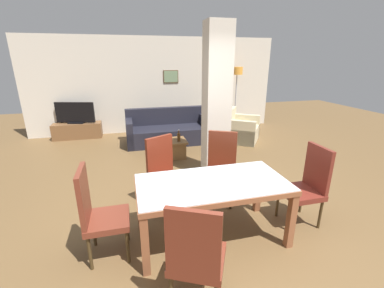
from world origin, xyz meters
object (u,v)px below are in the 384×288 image
object	(u,v)px
dining_table	(212,193)
tv_screen	(75,113)
dining_chair_head_left	(98,211)
dining_chair_far_right	(221,165)
dining_chair_head_right	(308,183)
bottle	(179,137)
coffee_table	(171,149)
floor_lamp	(237,77)
armchair	(239,130)
sofa	(168,131)
dining_chair_near_left	(196,254)
tv_stand	(78,131)

from	to	relation	value
dining_table	tv_screen	bearing A→B (deg)	114.92
dining_chair_head_left	tv_screen	xyz separation A→B (m)	(-0.98, 4.87, 0.13)
dining_chair_head_left	dining_chair_far_right	bearing A→B (deg)	116.60
dining_chair_head_right	bottle	size ratio (longest dim) A/B	4.15
dining_table	dining_chair_far_right	world-z (taller)	dining_chair_far_right
dining_table	dining_chair_head_right	bearing A→B (deg)	0.00
coffee_table	floor_lamp	xyz separation A→B (m)	(2.39, 2.00, 1.37)
armchair	coffee_table	size ratio (longest dim) A/B	1.79
dining_chair_far_right	armchair	size ratio (longest dim) A/B	0.86
dining_chair_head_left	coffee_table	size ratio (longest dim) A/B	1.54
dining_chair_far_right	sofa	world-z (taller)	dining_chair_far_right
dining_chair_head_right	dining_chair_head_left	distance (m)	2.59
dining_chair_head_right	dining_chair_head_left	bearing A→B (deg)	90.00
dining_chair_head_left	sofa	world-z (taller)	dining_chair_head_left
armchair	dining_table	bearing A→B (deg)	6.41
floor_lamp	armchair	bearing A→B (deg)	-107.74
coffee_table	dining_chair_head_left	bearing A→B (deg)	-114.29
dining_chair_far_right	floor_lamp	size ratio (longest dim) A/B	0.57
coffee_table	bottle	bearing A→B (deg)	-31.30
dining_table	sofa	bearing A→B (deg)	88.36
dining_chair_head_left	tv_screen	bearing A→B (deg)	-168.59
dining_chair_head_left	coffee_table	world-z (taller)	dining_chair_head_left
dining_chair_near_left	bottle	bearing A→B (deg)	107.25
dining_table	dining_chair_far_right	xyz separation A→B (m)	(0.43, 0.86, -0.04)
dining_table	floor_lamp	bearing A→B (deg)	63.69
dining_chair_head_left	bottle	bearing A→B (deg)	152.00
sofa	tv_screen	distance (m)	2.60
armchair	tv_screen	distance (m)	4.45
dining_chair_far_right	floor_lamp	xyz separation A→B (m)	(1.93, 3.93, 1.01)
dining_chair_head_left	floor_lamp	size ratio (longest dim) A/B	0.57
dining_chair_head_left	armchair	distance (m)	4.83
dining_chair_far_right	tv_stand	world-z (taller)	dining_chair_far_right
sofa	dining_chair_head_right	bearing A→B (deg)	107.13
dining_table	tv_screen	xyz separation A→B (m)	(-2.26, 4.87, 0.10)
bottle	coffee_table	bearing A→B (deg)	148.70
coffee_table	floor_lamp	world-z (taller)	floor_lamp
dining_chair_head_right	dining_chair_near_left	world-z (taller)	same
dining_table	sofa	world-z (taller)	sofa
dining_table	armchair	size ratio (longest dim) A/B	1.41
dining_chair_head_right	dining_chair_far_right	world-z (taller)	same
coffee_table	dining_chair_near_left	bearing A→B (deg)	-96.42
sofa	armchair	size ratio (longest dim) A/B	1.72
dining_table	dining_chair_head_right	distance (m)	1.31
tv_screen	tv_stand	bearing A→B (deg)	-0.00
floor_lamp	dining_chair_head_right	bearing A→B (deg)	-102.44
dining_chair_head_right	dining_chair_near_left	bearing A→B (deg)	116.45
dining_chair_head_left	armchair	bearing A→B (deg)	137.59
dining_table	dining_chair_head_right	world-z (taller)	dining_chair_head_right
armchair	tv_screen	world-z (taller)	tv_screen
armchair	floor_lamp	distance (m)	1.82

